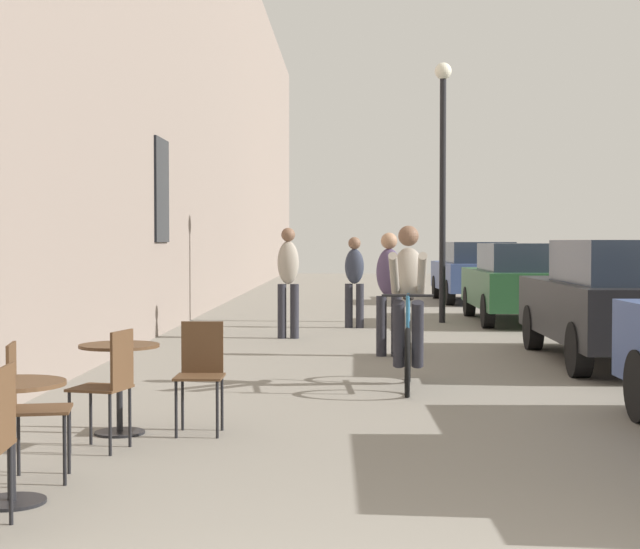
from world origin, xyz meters
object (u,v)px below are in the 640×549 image
object	(u,v)px
cafe_table_near	(11,415)
cafe_chair_mid_toward_wall	(109,381)
cafe_table_mid	(119,369)
parked_car_second	(622,300)
parked_car_third	(521,281)
cafe_chair_near_toward_wall	(28,401)
pedestrian_near	(389,287)
pedestrian_mid	(288,276)
street_lamp	(443,158)
cafe_chair_mid_toward_street	(201,369)
cyclist_on_bicycle	(408,310)
pedestrian_far	(354,277)
parked_car_fourth	(475,271)

from	to	relation	value
cafe_table_near	cafe_chair_mid_toward_wall	bearing A→B (deg)	81.48
cafe_table_mid	parked_car_second	distance (m)	7.09
parked_car_third	cafe_chair_near_toward_wall	bearing A→B (deg)	-112.90
pedestrian_near	pedestrian_mid	bearing A→B (deg)	122.03
cafe_table_near	cafe_table_mid	size ratio (longest dim) A/B	1.00
street_lamp	parked_car_third	distance (m)	2.77
cafe_chair_mid_toward_wall	pedestrian_mid	size ratio (longest dim) A/B	0.51
cafe_chair_mid_toward_street	cyclist_on_bicycle	bearing A→B (deg)	54.76
cafe_chair_near_toward_wall	cafe_chair_mid_toward_street	size ratio (longest dim) A/B	1.00
cafe_chair_mid_toward_wall	cafe_chair_mid_toward_street	bearing A→B (deg)	51.51
cyclist_on_bicycle	parked_car_second	bearing A→B (deg)	36.40
street_lamp	parked_car_second	xyz separation A→B (m)	(1.67, -6.22, -2.30)
cafe_chair_mid_toward_wall	parked_car_second	xyz separation A→B (m)	(5.20, 5.37, 0.29)
cafe_table_mid	cafe_chair_mid_toward_wall	size ratio (longest dim) A/B	0.81
cafe_table_near	cafe_table_mid	bearing A→B (deg)	86.02
cafe_table_mid	cafe_chair_mid_toward_wall	bearing A→B (deg)	-83.38
cafe_chair_near_toward_wall	cafe_table_mid	distance (m)	1.59
cafe_table_near	pedestrian_far	distance (m)	12.06
cafe_chair_mid_toward_street	street_lamp	distance (m)	11.57
cafe_chair_mid_toward_street	parked_car_second	size ratio (longest dim) A/B	0.20
cafe_table_mid	cafe_chair_mid_toward_street	xyz separation A→B (m)	(0.64, 0.08, -0.00)
cafe_chair_mid_toward_street	pedestrian_far	world-z (taller)	pedestrian_far
parked_car_second	cafe_chair_mid_toward_street	bearing A→B (deg)	-134.89
parked_car_second	pedestrian_far	bearing A→B (deg)	123.59
street_lamp	cafe_chair_mid_toward_street	bearing A→B (deg)	-105.23
parked_car_fourth	parked_car_second	bearing A→B (deg)	-88.94
pedestrian_near	cafe_chair_mid_toward_wall	bearing A→B (deg)	-110.76
pedestrian_near	parked_car_third	world-z (taller)	pedestrian_near
cafe_chair_mid_toward_wall	cyclist_on_bicycle	distance (m)	4.08
cafe_table_mid	pedestrian_mid	world-z (taller)	pedestrian_mid
pedestrian_mid	cafe_chair_near_toward_wall	bearing A→B (deg)	-96.66
cafe_table_mid	cafe_chair_mid_toward_street	distance (m)	0.65
cafe_chair_mid_toward_wall	cafe_table_near	bearing A→B (deg)	-98.52
cafe_table_near	pedestrian_mid	distance (m)	10.00
cafe_chair_near_toward_wall	parked_car_third	distance (m)	13.67
cafe_table_near	cyclist_on_bicycle	xyz separation A→B (m)	(2.61, 4.77, 0.29)
pedestrian_far	street_lamp	size ratio (longest dim) A/B	0.33
pedestrian_mid	street_lamp	distance (m)	4.66
pedestrian_far	parked_car_third	world-z (taller)	pedestrian_far
cafe_chair_mid_toward_wall	pedestrian_far	bearing A→B (deg)	79.87
cafe_table_mid	street_lamp	xyz separation A→B (m)	(3.60, 10.95, 2.59)
cafe_table_mid	street_lamp	size ratio (longest dim) A/B	0.15
pedestrian_far	street_lamp	bearing A→B (deg)	35.47
cyclist_on_bicycle	cafe_table_mid	bearing A→B (deg)	-132.86
cafe_chair_mid_toward_street	parked_car_third	size ratio (longest dim) A/B	0.21
cafe_chair_near_toward_wall	street_lamp	world-z (taller)	street_lamp
pedestrian_near	parked_car_second	xyz separation A→B (m)	(2.90, -0.69, -0.13)
pedestrian_mid	parked_car_second	bearing A→B (deg)	-35.07
pedestrian_mid	parked_car_third	xyz separation A→B (m)	(4.22, 3.20, -0.21)
cafe_table_near	pedestrian_near	bearing A→B (deg)	71.52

